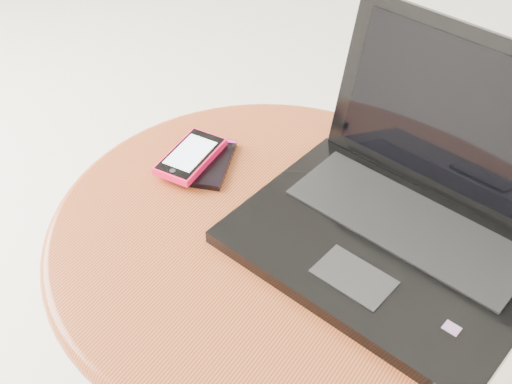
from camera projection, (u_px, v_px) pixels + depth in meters
The scene contains 4 objects.
table at pixel (266, 278), 0.95m from camera, with size 0.59×0.59×0.47m.
laptop at pixel (407, 212), 0.84m from camera, with size 0.40×0.36×0.24m.
phone_black at pixel (210, 162), 0.98m from camera, with size 0.09×0.12×0.01m.
phone_pink at pixel (191, 156), 0.97m from camera, with size 0.07×0.11×0.01m.
Camera 1 is at (0.22, -0.59, 1.10)m, focal length 47.18 mm.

